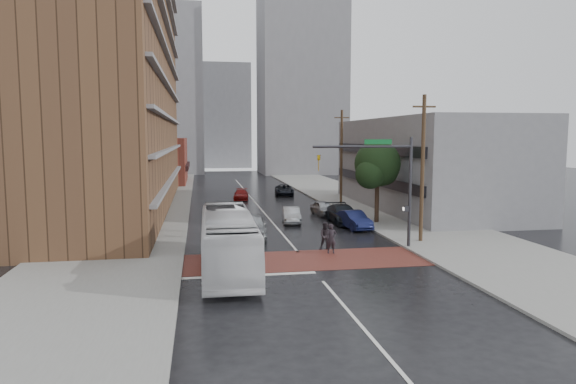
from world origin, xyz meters
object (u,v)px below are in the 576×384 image
car_travel_a (253,226)px  pedestrian_b (326,236)px  pedestrian_a (331,239)px  car_parked_mid (343,214)px  car_travel_b (291,215)px  car_travel_c (241,195)px  suv_travel (284,190)px  car_parked_far (323,208)px  transit_bus (228,241)px  car_parked_near (354,220)px

car_travel_a → pedestrian_b: bearing=-41.5°
pedestrian_a → car_parked_mid: pedestrian_a is taller
pedestrian_b → car_travel_b: bearing=104.8°
car_travel_c → car_parked_mid: (7.13, -17.45, 0.17)m
car_travel_b → suv_travel: size_ratio=0.84×
car_travel_a → car_parked_far: size_ratio=1.28×
car_parked_far → pedestrian_b: bearing=-109.3°
car_travel_c → suv_travel: size_ratio=0.86×
transit_bus → car_travel_c: size_ratio=2.86×
suv_travel → car_parked_far: 16.58m
car_travel_a → suv_travel: bearing=82.4°
pedestrian_a → car_travel_c: pedestrian_a is taller
pedestrian_a → car_travel_c: bearing=97.2°
pedestrian_a → car_travel_b: 11.60m
pedestrian_b → car_travel_c: bearing=109.6°
pedestrian_b → car_parked_near: bearing=73.1°
car_travel_a → car_travel_b: car_travel_a is taller
car_travel_a → suv_travel: (6.62, 26.06, -0.19)m
suv_travel → car_parked_near: size_ratio=1.10×
suv_travel → car_parked_far: size_ratio=1.22×
transit_bus → pedestrian_b: bearing=32.5°
pedestrian_b → car_parked_mid: (3.91, 9.76, -0.15)m
car_parked_mid → car_travel_a: bearing=-148.2°
car_travel_c → suv_travel: 6.65m
car_travel_c → suv_travel: suv_travel is taller
pedestrian_a → car_parked_near: bearing=64.6°
transit_bus → pedestrian_b: 7.63m
transit_bus → car_parked_mid: transit_bus is taller
car_parked_far → car_travel_a: bearing=-134.6°
suv_travel → transit_bus: bearing=-98.1°
pedestrian_a → car_parked_near: pedestrian_a is taller
pedestrian_a → car_parked_far: pedestrian_a is taller
car_travel_a → car_parked_near: size_ratio=1.16×
car_travel_b → car_parked_near: size_ratio=0.93×
car_travel_b → car_parked_mid: size_ratio=0.77×
car_travel_b → pedestrian_b: bearing=-82.1°
suv_travel → car_parked_near: 23.82m
car_parked_near → car_parked_far: size_ratio=1.10×
car_travel_b → car_travel_c: 16.94m
pedestrian_b → car_travel_b: size_ratio=0.45×
transit_bus → car_travel_b: transit_bus is taller
car_travel_c → car_parked_mid: car_parked_mid is taller
pedestrian_a → suv_travel: 31.93m
transit_bus → car_parked_near: bearing=47.2°
pedestrian_b → car_travel_b: 10.51m
transit_bus → car_parked_far: bearing=62.6°
pedestrian_b → suv_travel: size_ratio=0.38×
pedestrian_b → car_travel_c: 27.39m
suv_travel → car_parked_mid: car_parked_mid is taller
car_travel_b → car_travel_a: bearing=-117.7°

